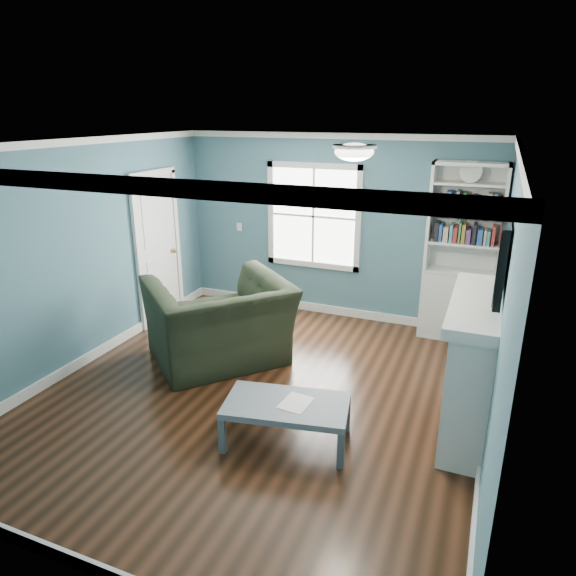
% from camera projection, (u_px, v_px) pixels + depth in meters
% --- Properties ---
extents(floor, '(5.00, 5.00, 0.00)m').
position_uv_depth(floor, '(261.00, 393.00, 5.52)').
color(floor, black).
rests_on(floor, ground).
extents(room_walls, '(5.00, 5.00, 5.00)m').
position_uv_depth(room_walls, '(258.00, 251.00, 5.00)').
color(room_walls, '#426E80').
rests_on(room_walls, ground).
extents(trim, '(4.50, 5.00, 2.60)m').
position_uv_depth(trim, '(258.00, 285.00, 5.11)').
color(trim, white).
rests_on(trim, ground).
extents(window, '(1.40, 0.06, 1.50)m').
position_uv_depth(window, '(314.00, 216.00, 7.33)').
color(window, white).
rests_on(window, room_walls).
extents(bookshelf, '(0.90, 0.35, 2.31)m').
position_uv_depth(bookshelf, '(460.00, 271.00, 6.60)').
color(bookshelf, silver).
rests_on(bookshelf, ground).
extents(fireplace, '(0.44, 1.58, 1.30)m').
position_uv_depth(fireplace, '(472.00, 367.00, 4.74)').
color(fireplace, black).
rests_on(fireplace, ground).
extents(tv, '(0.06, 1.10, 0.65)m').
position_uv_depth(tv, '(502.00, 255.00, 4.34)').
color(tv, black).
rests_on(tv, fireplace).
extents(door, '(0.12, 0.98, 2.17)m').
position_uv_depth(door, '(158.00, 247.00, 7.19)').
color(door, silver).
rests_on(door, ground).
extents(ceiling_fixture, '(0.38, 0.38, 0.15)m').
position_uv_depth(ceiling_fixture, '(354.00, 151.00, 4.45)').
color(ceiling_fixture, white).
rests_on(ceiling_fixture, room_walls).
extents(light_switch, '(0.08, 0.01, 0.12)m').
position_uv_depth(light_switch, '(239.00, 227.00, 7.83)').
color(light_switch, white).
rests_on(light_switch, room_walls).
extents(recliner, '(1.78, 1.83, 1.35)m').
position_uv_depth(recliner, '(219.00, 309.00, 6.03)').
color(recliner, black).
rests_on(recliner, ground).
extents(coffee_table, '(1.20, 0.80, 0.40)m').
position_uv_depth(coffee_table, '(287.00, 408.00, 4.61)').
color(coffee_table, '#4C545B').
rests_on(coffee_table, ground).
extents(paper_sheet, '(0.27, 0.33, 0.00)m').
position_uv_depth(paper_sheet, '(296.00, 403.00, 4.59)').
color(paper_sheet, white).
rests_on(paper_sheet, coffee_table).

